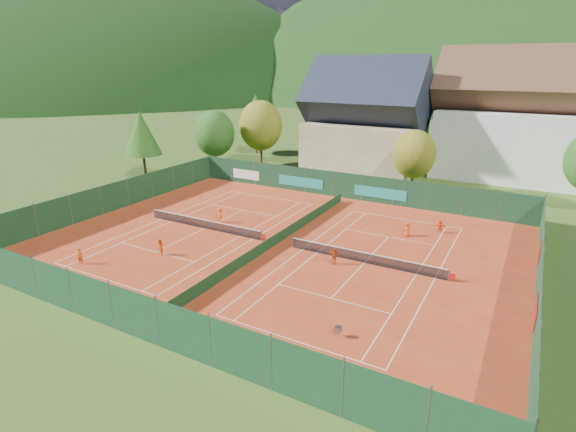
# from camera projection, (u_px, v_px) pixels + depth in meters

# --- Properties ---
(ground) EXTENTS (600.00, 600.00, 0.00)m
(ground) POSITION_uv_depth(u_px,v_px,m) (277.00, 244.00, 39.14)
(ground) COLOR #314E18
(ground) RESTS_ON ground
(clay_pad) EXTENTS (40.00, 32.00, 0.01)m
(clay_pad) POSITION_uv_depth(u_px,v_px,m) (277.00, 244.00, 39.13)
(clay_pad) COLOR #A63418
(clay_pad) RESTS_ON ground
(court_markings_left) EXTENTS (11.03, 23.83, 0.00)m
(court_markings_left) POSITION_uv_depth(u_px,v_px,m) (205.00, 228.00, 42.80)
(court_markings_left) COLOR white
(court_markings_left) RESTS_ON ground
(court_markings_right) EXTENTS (11.03, 23.83, 0.00)m
(court_markings_right) POSITION_uv_depth(u_px,v_px,m) (364.00, 263.00, 35.45)
(court_markings_right) COLOR white
(court_markings_right) RESTS_ON ground
(tennis_net_left) EXTENTS (13.30, 0.10, 1.02)m
(tennis_net_left) POSITION_uv_depth(u_px,v_px,m) (206.00, 224.00, 42.57)
(tennis_net_left) COLOR #59595B
(tennis_net_left) RESTS_ON ground
(tennis_net_right) EXTENTS (13.30, 0.10, 1.02)m
(tennis_net_right) POSITION_uv_depth(u_px,v_px,m) (366.00, 258.00, 35.22)
(tennis_net_right) COLOR #59595B
(tennis_net_right) RESTS_ON ground
(court_divider) EXTENTS (0.03, 28.80, 1.00)m
(court_divider) POSITION_uv_depth(u_px,v_px,m) (277.00, 239.00, 38.97)
(court_divider) COLOR #14371A
(court_divider) RESTS_ON ground
(fence_north) EXTENTS (40.00, 0.10, 3.00)m
(fence_north) POSITION_uv_depth(u_px,v_px,m) (343.00, 186.00, 52.09)
(fence_north) COLOR #13341E
(fence_north) RESTS_ON ground
(fence_south) EXTENTS (40.00, 0.04, 3.00)m
(fence_south) POSITION_uv_depth(u_px,v_px,m) (134.00, 314.00, 25.41)
(fence_south) COLOR #153A1F
(fence_south) RESTS_ON ground
(fence_west) EXTENTS (0.04, 32.00, 3.00)m
(fence_west) POSITION_uv_depth(u_px,v_px,m) (115.00, 196.00, 47.82)
(fence_west) COLOR #163D1E
(fence_west) RESTS_ON ground
(fence_east) EXTENTS (0.09, 32.00, 3.00)m
(fence_east) POSITION_uv_depth(u_px,v_px,m) (539.00, 280.00, 29.51)
(fence_east) COLOR #163C24
(fence_east) RESTS_ON ground
(chalet) EXTENTS (16.20, 12.00, 16.00)m
(chalet) POSITION_uv_depth(u_px,v_px,m) (366.00, 125.00, 63.16)
(chalet) COLOR #C8B68D
(chalet) RESTS_ON ground
(hotel_block_a) EXTENTS (21.60, 11.00, 17.25)m
(hotel_block_a) POSITION_uv_depth(u_px,v_px,m) (519.00, 123.00, 59.16)
(hotel_block_a) COLOR silver
(hotel_block_a) RESTS_ON ground
(tree_west_front) EXTENTS (5.72, 5.72, 8.69)m
(tree_west_front) POSITION_uv_depth(u_px,v_px,m) (215.00, 133.00, 64.01)
(tree_west_front) COLOR #443018
(tree_west_front) RESTS_ON ground
(tree_west_mid) EXTENTS (6.44, 6.44, 9.78)m
(tree_west_mid) POSITION_uv_depth(u_px,v_px,m) (261.00, 126.00, 66.92)
(tree_west_mid) COLOR #452D18
(tree_west_mid) RESTS_ON ground
(tree_west_back) EXTENTS (5.60, 5.60, 10.00)m
(tree_west_back) POSITION_uv_depth(u_px,v_px,m) (256.00, 114.00, 76.07)
(tree_west_back) COLOR #432618
(tree_west_back) RESTS_ON ground
(tree_center) EXTENTS (5.01, 5.01, 7.60)m
(tree_center) POSITION_uv_depth(u_px,v_px,m) (414.00, 154.00, 53.03)
(tree_center) COLOR #4C2B1B
(tree_center) RESTS_ON ground
(tree_west_side) EXTENTS (5.04, 5.04, 9.00)m
(tree_west_side) POSITION_uv_depth(u_px,v_px,m) (141.00, 133.00, 59.93)
(tree_west_side) COLOR #402A17
(tree_west_side) RESTS_ON ground
(mountain_backdrop) EXTENTS (820.00, 530.00, 242.00)m
(mountain_backdrop) POSITION_uv_depth(u_px,v_px,m) (553.00, 174.00, 231.97)
(mountain_backdrop) COLOR black
(mountain_backdrop) RESTS_ON ground
(ball_hopper) EXTENTS (0.34, 0.34, 0.80)m
(ball_hopper) POSITION_uv_depth(u_px,v_px,m) (338.00, 329.00, 25.73)
(ball_hopper) COLOR slate
(ball_hopper) RESTS_ON ground
(loose_ball_0) EXTENTS (0.07, 0.07, 0.07)m
(loose_ball_0) POSITION_uv_depth(u_px,v_px,m) (115.00, 249.00, 38.05)
(loose_ball_0) COLOR #CCD833
(loose_ball_0) RESTS_ON ground
(loose_ball_1) EXTENTS (0.07, 0.07, 0.07)m
(loose_ball_1) POSITION_uv_depth(u_px,v_px,m) (292.00, 324.00, 27.11)
(loose_ball_1) COLOR #CCD833
(loose_ball_1) RESTS_ON ground
(player_left_near) EXTENTS (0.58, 0.49, 1.35)m
(player_left_near) POSITION_uv_depth(u_px,v_px,m) (80.00, 256.00, 35.07)
(player_left_near) COLOR #D15212
(player_left_near) RESTS_ON ground
(player_left_mid) EXTENTS (0.85, 0.83, 1.39)m
(player_left_mid) POSITION_uv_depth(u_px,v_px,m) (160.00, 248.00, 36.64)
(player_left_mid) COLOR #E55814
(player_left_mid) RESTS_ON ground
(player_left_far) EXTENTS (1.10, 0.79, 1.53)m
(player_left_far) POSITION_uv_depth(u_px,v_px,m) (220.00, 215.00, 44.14)
(player_left_far) COLOR #F75915
(player_left_far) RESTS_ON ground
(player_right_near) EXTENTS (0.91, 0.63, 1.43)m
(player_right_near) POSITION_uv_depth(u_px,v_px,m) (334.00, 256.00, 35.02)
(player_right_near) COLOR #CB4412
(player_right_near) RESTS_ON ground
(player_right_far_a) EXTENTS (0.78, 0.68, 1.35)m
(player_right_far_a) POSITION_uv_depth(u_px,v_px,m) (407.00, 229.00, 40.71)
(player_right_far_a) COLOR #F04C15
(player_right_far_a) RESTS_ON ground
(player_right_far_b) EXTENTS (1.20, 0.57, 1.24)m
(player_right_far_b) POSITION_uv_depth(u_px,v_px,m) (440.00, 227.00, 41.53)
(player_right_far_b) COLOR #F75215
(player_right_far_b) RESTS_ON ground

